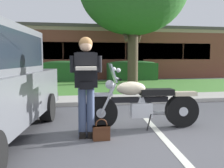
{
  "coord_description": "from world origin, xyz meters",
  "views": [
    {
      "loc": [
        -1.16,
        -4.02,
        1.33
      ],
      "look_at": [
        -0.23,
        0.95,
        0.85
      ],
      "focal_mm": 41.79,
      "sensor_mm": 36.0,
      "label": 1
    }
  ],
  "objects": [
    {
      "name": "curb_strip",
      "position": [
        0.0,
        3.41,
        0.06
      ],
      "size": [
        60.0,
        0.2,
        0.12
      ],
      "primitive_type": "cube",
      "color": "#B7B2A8",
      "rests_on": "ground"
    },
    {
      "name": "motorcycle",
      "position": [
        0.4,
        0.75,
        0.49
      ],
      "size": [
        2.24,
        0.82,
        1.26
      ],
      "color": "black",
      "rests_on": "ground"
    },
    {
      "name": "rider_person",
      "position": [
        -0.79,
        0.36,
        1.01
      ],
      "size": [
        0.53,
        0.6,
        1.7
      ],
      "color": "black",
      "rests_on": "ground"
    },
    {
      "name": "grass_lawn",
      "position": [
        0.0,
        8.2,
        0.03
      ],
      "size": [
        60.0,
        6.37,
        0.06
      ],
      "primitive_type": "cube",
      "color": "#478433",
      "rests_on": "ground"
    },
    {
      "name": "handbag",
      "position": [
        -0.56,
        0.14,
        0.14
      ],
      "size": [
        0.28,
        0.13,
        0.36
      ],
      "color": "#562D19",
      "rests_on": "ground"
    },
    {
      "name": "hedge_center_left",
      "position": [
        -1.11,
        11.42,
        0.65
      ],
      "size": [
        2.52,
        0.9,
        1.24
      ],
      "color": "#235623",
      "rests_on": "ground"
    },
    {
      "name": "ground_plane",
      "position": [
        0.0,
        0.0,
        0.0
      ],
      "size": [
        140.0,
        140.0,
        0.0
      ],
      "primitive_type": "plane",
      "color": "#4C4C51"
    },
    {
      "name": "brick_building",
      "position": [
        -1.15,
        17.24,
        1.8
      ],
      "size": [
        24.34,
        8.73,
        3.6
      ],
      "color": "brown",
      "rests_on": "ground"
    },
    {
      "name": "stall_stripe_1",
      "position": [
        0.51,
        0.2,
        0.0
      ],
      "size": [
        0.6,
        4.39,
        0.01
      ],
      "primitive_type": "cube",
      "rotation": [
        0.0,
        0.0,
        -0.11
      ],
      "color": "silver",
      "rests_on": "ground"
    },
    {
      "name": "hedge_center_right",
      "position": [
        2.99,
        11.42,
        0.65
      ],
      "size": [
        3.03,
        0.9,
        1.24
      ],
      "color": "#235623",
      "rests_on": "ground"
    },
    {
      "name": "concrete_walk",
      "position": [
        0.0,
        4.26,
        0.04
      ],
      "size": [
        60.0,
        1.5,
        0.08
      ],
      "primitive_type": "cube",
      "color": "#B7B2A8",
      "rests_on": "ground"
    }
  ]
}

